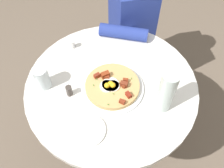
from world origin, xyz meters
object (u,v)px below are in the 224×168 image
fork (157,71)px  salt_shaker (72,44)px  water_bottle (166,91)px  person_seated (129,35)px  bread_plate (87,130)px  knife (159,66)px  dining_table (111,104)px  water_glass (42,78)px  pizza_plate (113,88)px  pepper_shaker (69,91)px  breakfast_pizza (113,86)px

fork → salt_shaker: (-0.24, -0.39, 0.02)m
water_bottle → salt_shaker: water_bottle is taller
person_seated → salt_shaker: bearing=-53.9°
bread_plate → water_bottle: water_bottle is taller
bread_plate → knife: size_ratio=0.86×
dining_table → water_glass: bearing=-100.3°
dining_table → person_seated: person_seated is taller
knife → water_bottle: water_bottle is taller
pizza_plate → dining_table: bearing=-177.2°
water_bottle → knife: bearing=166.0°
knife → pepper_shaker: (0.08, -0.45, 0.02)m
dining_table → salt_shaker: size_ratio=17.76×
person_seated → pepper_shaker: bearing=-36.7°
fork → water_bottle: size_ratio=0.80×
pizza_plate → water_bottle: (0.13, 0.20, 0.11)m
water_bottle → pepper_shaker: 0.43m
water_bottle → salt_shaker: (-0.43, -0.36, -0.09)m
pepper_shaker → knife: bearing=100.0°
fork → knife: same height
knife → salt_shaker: bearing=-172.0°
person_seated → pizza_plate: 0.68m
pepper_shaker → breakfast_pizza: bearing=87.8°
pizza_plate → water_glass: 0.33m
breakfast_pizza → fork: (-0.06, 0.23, -0.02)m
bread_plate → salt_shaker: bearing=-178.6°
dining_table → bread_plate: bread_plate is taller
person_seated → pizza_plate: bearing=-21.5°
fork → pepper_shaker: 0.44m
bread_plate → knife: (-0.28, 0.40, 0.00)m
person_seated → salt_shaker: size_ratio=24.69×
pizza_plate → bread_plate: 0.24m
water_glass → person_seated: bearing=132.8°
knife → water_bottle: (0.22, -0.05, 0.11)m
fork → water_bottle: water_bottle is taller
person_seated → water_bottle: bearing=-2.4°
person_seated → breakfast_pizza: bearing=-21.6°
dining_table → water_glass: (-0.06, -0.31, 0.24)m
dining_table → water_bottle: size_ratio=3.65×
water_bottle → salt_shaker: 0.57m
knife → pepper_shaker: 0.46m
breakfast_pizza → salt_shaker: 0.34m
water_glass → salt_shaker: (-0.22, 0.15, -0.04)m
salt_shaker → water_glass: bearing=-35.1°
dining_table → water_glass: 0.40m
water_bottle → water_glass: bearing=-112.6°
dining_table → pepper_shaker: 0.29m
dining_table → person_seated: bearing=157.5°
bread_plate → fork: bearing=123.1°
water_glass → pepper_shaker: water_glass is taller
water_glass → water_bottle: bearing=67.4°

